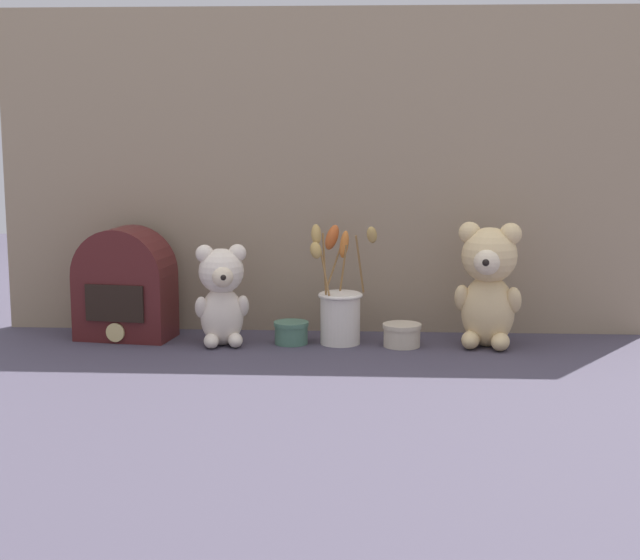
% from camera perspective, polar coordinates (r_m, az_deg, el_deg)
% --- Properties ---
extents(ground_plane, '(4.00, 4.00, 0.00)m').
position_cam_1_polar(ground_plane, '(2.12, -0.03, -3.91)').
color(ground_plane, '#3D3847').
extents(backdrop_wall, '(1.47, 0.02, 0.73)m').
position_cam_1_polar(backdrop_wall, '(2.23, 0.21, 6.28)').
color(backdrop_wall, gray).
rests_on(backdrop_wall, ground).
extents(teddy_bear_large, '(0.15, 0.14, 0.27)m').
position_cam_1_polar(teddy_bear_large, '(2.12, 9.77, -0.14)').
color(teddy_bear_large, '#DBBC84').
rests_on(teddy_bear_large, ground).
extents(teddy_bear_medium, '(0.12, 0.11, 0.22)m').
position_cam_1_polar(teddy_bear_medium, '(2.12, -5.74, -0.76)').
color(teddy_bear_medium, beige).
rests_on(teddy_bear_medium, ground).
extents(flower_vase, '(0.15, 0.13, 0.27)m').
position_cam_1_polar(flower_vase, '(2.13, 1.15, -1.59)').
color(flower_vase, silver).
rests_on(flower_vase, ground).
extents(vintage_radio, '(0.22, 0.15, 0.25)m').
position_cam_1_polar(vintage_radio, '(2.22, -11.27, -0.42)').
color(vintage_radio, '#4C1919').
rests_on(vintage_radio, ground).
extents(decorative_tin_tall, '(0.08, 0.08, 0.05)m').
position_cam_1_polar(decorative_tin_tall, '(2.14, -1.69, -3.07)').
color(decorative_tin_tall, '#47705B').
rests_on(decorative_tin_tall, ground).
extents(decorative_tin_short, '(0.08, 0.08, 0.05)m').
position_cam_1_polar(decorative_tin_short, '(2.12, 4.79, -3.20)').
color(decorative_tin_short, beige).
rests_on(decorative_tin_short, ground).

